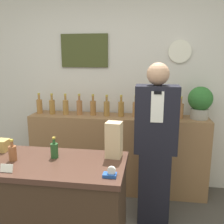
{
  "coord_description": "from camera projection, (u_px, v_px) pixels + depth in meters",
  "views": [
    {
      "loc": [
        0.5,
        -1.24,
        1.7
      ],
      "look_at": [
        0.15,
        1.09,
        1.18
      ],
      "focal_mm": 40.0,
      "sensor_mm": 36.0,
      "label": 1
    }
  ],
  "objects": [
    {
      "name": "shelf_bottle_3",
      "position": [
        79.0,
        107.0,
        3.15
      ],
      "size": [
        0.07,
        0.07,
        0.27
      ],
      "color": "#9E663D",
      "rests_on": "back_shelf"
    },
    {
      "name": "shelf_bottle_10",
      "position": [
        180.0,
        110.0,
        2.95
      ],
      "size": [
        0.07,
        0.07,
        0.27
      ],
      "color": "#9B653E",
      "rests_on": "back_shelf"
    },
    {
      "name": "price_card_right",
      "position": [
        7.0,
        168.0,
        1.7
      ],
      "size": [
        0.09,
        0.02,
        0.06
      ],
      "color": "white",
      "rests_on": "display_counter"
    },
    {
      "name": "shelf_bottle_0",
      "position": [
        39.0,
        106.0,
        3.22
      ],
      "size": [
        0.07,
        0.07,
        0.27
      ],
      "color": "#A56F37",
      "rests_on": "back_shelf"
    },
    {
      "name": "potted_plant",
      "position": [
        200.0,
        101.0,
        2.91
      ],
      "size": [
        0.28,
        0.28,
        0.38
      ],
      "color": "#9E998E",
      "rests_on": "back_shelf"
    },
    {
      "name": "shelf_bottle_5",
      "position": [
        107.0,
        108.0,
        3.08
      ],
      "size": [
        0.07,
        0.07,
        0.27
      ],
      "color": "olive",
      "rests_on": "back_shelf"
    },
    {
      "name": "shelf_bottle_2",
      "position": [
        66.0,
        107.0,
        3.17
      ],
      "size": [
        0.07,
        0.07,
        0.27
      ],
      "color": "#A07239",
      "rests_on": "back_shelf"
    },
    {
      "name": "gift_box",
      "position": [
        0.0,
        145.0,
        2.08
      ],
      "size": [
        0.14,
        0.1,
        0.1
      ],
      "color": "tan",
      "rests_on": "display_counter"
    },
    {
      "name": "shelf_bottle_9",
      "position": [
        165.0,
        109.0,
        3.01
      ],
      "size": [
        0.07,
        0.07,
        0.27
      ],
      "color": "olive",
      "rests_on": "back_shelf"
    },
    {
      "name": "back_shelf",
      "position": [
        118.0,
        153.0,
        3.2
      ],
      "size": [
        2.21,
        0.38,
        0.99
      ],
      "color": "#8E6642",
      "rests_on": "ground_plane"
    },
    {
      "name": "shelf_bottle_4",
      "position": [
        93.0,
        107.0,
        3.13
      ],
      "size": [
        0.07,
        0.07,
        0.27
      ],
      "color": "#996534",
      "rests_on": "back_shelf"
    },
    {
      "name": "counter_bottle_2",
      "position": [
        54.0,
        150.0,
        1.94
      ],
      "size": [
        0.06,
        0.06,
        0.17
      ],
      "color": "#244D26",
      "rests_on": "display_counter"
    },
    {
      "name": "display_counter",
      "position": [
        47.0,
        216.0,
        1.98
      ],
      "size": [
        1.25,
        0.58,
        0.93
      ],
      "color": "#382619",
      "rests_on": "ground_plane"
    },
    {
      "name": "shelf_bottle_8",
      "position": [
        150.0,
        109.0,
        3.0
      ],
      "size": [
        0.07,
        0.07,
        0.27
      ],
      "color": "#98653A",
      "rests_on": "back_shelf"
    },
    {
      "name": "shelf_bottle_6",
      "position": [
        121.0,
        108.0,
        3.07
      ],
      "size": [
        0.07,
        0.07,
        0.27
      ],
      "color": "olive",
      "rests_on": "back_shelf"
    },
    {
      "name": "paper_bag",
      "position": [
        114.0,
        140.0,
        1.93
      ],
      "size": [
        0.13,
        0.12,
        0.28
      ],
      "color": "tan",
      "rests_on": "display_counter"
    },
    {
      "name": "back_wall",
      "position": [
        111.0,
        84.0,
        3.27
      ],
      "size": [
        5.2,
        0.09,
        2.7
      ],
      "color": "silver",
      "rests_on": "ground_plane"
    },
    {
      "name": "shelf_bottle_7",
      "position": [
        135.0,
        109.0,
        3.04
      ],
      "size": [
        0.07,
        0.07,
        0.27
      ],
      "color": "#A36D3E",
      "rests_on": "back_shelf"
    },
    {
      "name": "shopkeeper",
      "position": [
        155.0,
        146.0,
        2.52
      ],
      "size": [
        0.42,
        0.26,
        1.66
      ],
      "color": "black",
      "rests_on": "ground_plane"
    },
    {
      "name": "counter_bottle_1",
      "position": [
        13.0,
        153.0,
        1.88
      ],
      "size": [
        0.06,
        0.06,
        0.17
      ],
      "color": "brown",
      "rests_on": "display_counter"
    },
    {
      "name": "tape_dispenser",
      "position": [
        110.0,
        174.0,
        1.63
      ],
      "size": [
        0.09,
        0.06,
        0.07
      ],
      "color": "#1E4799",
      "rests_on": "display_counter"
    },
    {
      "name": "shelf_bottle_1",
      "position": [
        52.0,
        106.0,
        3.18
      ],
      "size": [
        0.07,
        0.07,
        0.27
      ],
      "color": "olive",
      "rests_on": "back_shelf"
    }
  ]
}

